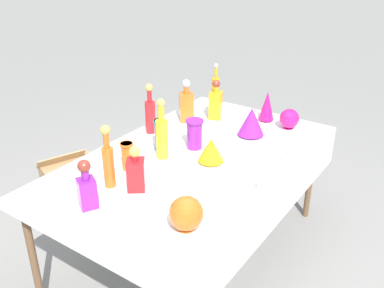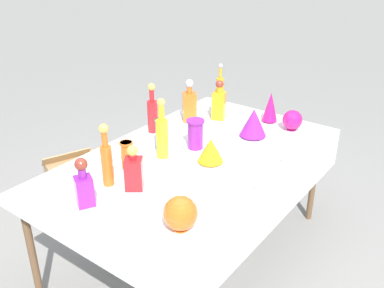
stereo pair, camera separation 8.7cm
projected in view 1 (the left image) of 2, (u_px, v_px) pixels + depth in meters
name	position (u px, v px, depth m)	size (l,w,h in m)	color
ground_plane	(192.00, 254.00, 3.01)	(40.00, 40.00, 0.00)	gray
display_table	(196.00, 167.00, 2.69)	(1.99, 1.18, 0.76)	white
tall_bottle_0	(108.00, 160.00, 2.32)	(0.06, 0.06, 0.37)	orange
tall_bottle_1	(215.00, 89.00, 3.51)	(0.06, 0.06, 0.34)	orange
tall_bottle_2	(162.00, 134.00, 2.63)	(0.08, 0.08, 0.39)	yellow
tall_bottle_3	(150.00, 113.00, 2.98)	(0.07, 0.07, 0.36)	red
square_decanter_0	(87.00, 187.00, 2.15)	(0.12, 0.12, 0.27)	purple
square_decanter_1	(186.00, 104.00, 3.18)	(0.14, 0.14, 0.32)	orange
square_decanter_2	(216.00, 103.00, 3.22)	(0.12, 0.12, 0.30)	orange
square_decanter_3	(136.00, 172.00, 2.31)	(0.13, 0.13, 0.26)	red
slender_vase_0	(127.00, 155.00, 2.52)	(0.08, 0.08, 0.17)	orange
slender_vase_1	(160.00, 134.00, 2.76)	(0.08, 0.08, 0.20)	teal
slender_vase_2	(195.00, 133.00, 2.77)	(0.12, 0.12, 0.20)	purple
fluted_vase_0	(267.00, 106.00, 3.19)	(0.12, 0.12, 0.23)	#C61972
fluted_vase_1	(211.00, 150.00, 2.60)	(0.16, 0.16, 0.16)	orange
fluted_vase_2	(251.00, 121.00, 2.95)	(0.19, 0.19, 0.20)	purple
round_bowl_0	(186.00, 213.00, 1.99)	(0.17, 0.17, 0.17)	orange
round_bowl_1	(289.00, 119.00, 3.07)	(0.14, 0.14, 0.15)	#C61972
price_tag_left	(259.00, 185.00, 2.35)	(0.05, 0.01, 0.05)	white
price_tag_center	(284.00, 158.00, 2.64)	(0.05, 0.01, 0.04)	white
price_tag_right	(247.00, 194.00, 2.27)	(0.06, 0.01, 0.04)	white
cardboard_box_behind_left	(74.00, 181.00, 3.64)	(0.58, 0.57, 0.36)	tan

